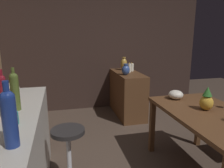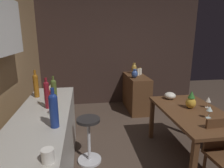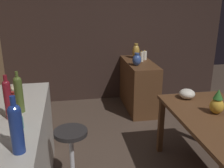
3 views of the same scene
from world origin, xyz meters
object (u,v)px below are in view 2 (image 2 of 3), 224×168
at_px(fruit_bowl, 170,96).
at_px(wine_bottle_olive, 54,91).
at_px(wine_glass_right, 210,109).
at_px(counter_lamp, 52,87).
at_px(wine_bottle_ruby, 47,94).
at_px(cup_white, 48,155).
at_px(wine_bottle_cobalt, 54,109).
at_px(wine_bottle_amber, 36,85).
at_px(cup_red, 50,94).
at_px(dining_table, 193,117).
at_px(wine_glass_left, 208,100).
at_px(pineapple_centerpiece, 191,101).
at_px(vase_ceramic_blue, 135,74).
at_px(cup_teal, 53,110).
at_px(vase_brass, 134,69).
at_px(sideboard_cabinet, 136,92).
at_px(pillar_candle_tall, 140,71).
at_px(pillar_candle_short, 138,72).
at_px(bar_stool, 89,139).

height_order(fruit_bowl, wine_bottle_olive, wine_bottle_olive).
bearing_deg(wine_glass_right, counter_lamp, 74.83).
height_order(wine_bottle_ruby, cup_white, wine_bottle_ruby).
xyz_separation_m(wine_glass_right, wine_bottle_cobalt, (-0.29, 1.82, 0.22)).
height_order(wine_bottle_amber, cup_red, wine_bottle_amber).
height_order(dining_table, wine_glass_left, wine_glass_left).
xyz_separation_m(pineapple_centerpiece, vase_ceramic_blue, (1.68, 0.37, 0.06)).
height_order(wine_bottle_olive, cup_teal, wine_bottle_olive).
bearing_deg(vase_ceramic_blue, cup_red, 130.38).
distance_m(wine_bottle_olive, vase_brass, 2.70).
relative_size(dining_table, wine_glass_right, 8.80).
xyz_separation_m(wine_glass_left, cup_white, (-1.14, 2.00, 0.09)).
bearing_deg(wine_bottle_olive, cup_red, 19.53).
relative_size(wine_glass_left, cup_white, 1.31).
relative_size(wine_bottle_olive, cup_teal, 3.14).
distance_m(wine_glass_right, pineapple_centerpiece, 0.35).
relative_size(wine_glass_right, cup_teal, 1.35).
relative_size(sideboard_cabinet, fruit_bowl, 6.13).
relative_size(wine_bottle_olive, pillar_candle_tall, 2.12).
bearing_deg(fruit_bowl, vase_ceramic_blue, 11.74).
relative_size(wine_bottle_ruby, cup_teal, 3.20).
bearing_deg(pillar_candle_short, bar_stool, 147.00).
height_order(bar_stool, wine_bottle_ruby, wine_bottle_ruby).
bearing_deg(fruit_bowl, pineapple_centerpiece, -165.34).
height_order(wine_bottle_amber, cup_teal, wine_bottle_amber).
bearing_deg(cup_teal, pineapple_centerpiece, -80.67).
xyz_separation_m(sideboard_cabinet, wine_glass_right, (-2.26, -0.31, 0.45)).
bearing_deg(wine_bottle_ruby, cup_teal, -153.94).
height_order(fruit_bowl, vase_ceramic_blue, vase_ceramic_blue).
relative_size(dining_table, fruit_bowl, 7.71).
height_order(wine_glass_right, pineapple_centerpiece, pineapple_centerpiece).
bearing_deg(vase_ceramic_blue, pillar_candle_tall, -32.96).
distance_m(wine_glass_right, wine_bottle_ruby, 2.00).
xyz_separation_m(wine_glass_right, vase_ceramic_blue, (2.03, 0.42, 0.05)).
bearing_deg(pineapple_centerpiece, cup_teal, 99.33).
relative_size(wine_glass_left, pillar_candle_short, 0.90).
xyz_separation_m(sideboard_cabinet, vase_ceramic_blue, (-0.24, 0.11, 0.50)).
bearing_deg(pineapple_centerpiece, dining_table, 175.98).
bearing_deg(sideboard_cabinet, pillar_candle_tall, -45.68).
bearing_deg(vase_brass, cup_white, 155.92).
bearing_deg(cup_white, wine_bottle_ruby, 9.50).
relative_size(counter_lamp, vase_ceramic_blue, 1.17).
bearing_deg(cup_teal, counter_lamp, 9.58).
height_order(wine_bottle_amber, pillar_candle_short, wine_bottle_amber).
relative_size(wine_glass_right, vase_brass, 0.61).
bearing_deg(dining_table, sideboard_cabinet, 7.28).
xyz_separation_m(fruit_bowl, cup_teal, (-0.73, 1.72, 0.15)).
xyz_separation_m(counter_lamp, pillar_candle_short, (1.74, -1.69, -0.17)).
bearing_deg(pillar_candle_tall, wine_glass_left, -169.17).
height_order(bar_stool, cup_white, cup_white).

